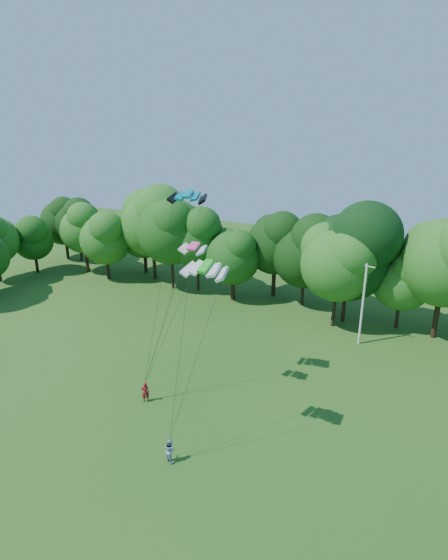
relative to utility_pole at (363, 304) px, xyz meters
The scene contains 9 objects.
ground 30.85m from the utility_pole, 100.56° to the right, with size 160.00×160.00×0.00m, color #214E15.
utility_pole is the anchor object (origin of this frame).
kite_flyer_left 22.80m from the utility_pole, 124.39° to the right, with size 0.63×0.41×1.73m, color maroon.
kite_flyer_right 24.44m from the utility_pole, 106.92° to the right, with size 0.83×0.65×1.71m, color #90A6C7.
kite_teal 21.70m from the utility_pole, 126.15° to the right, with size 3.05×1.93×0.54m.
kite_green 22.74m from the utility_pole, 106.17° to the right, with size 2.91×1.40×0.62m.
kite_pink 20.18m from the utility_pole, 121.85° to the right, with size 2.15×1.17×0.48m.
tree_back_west 35.42m from the utility_pole, 166.11° to the left, with size 8.20×8.20×11.93m.
tree_back_center 7.41m from the utility_pole, 121.17° to the left, with size 10.20×10.20×14.84m.
Camera 1 is at (12.99, -11.92, 20.63)m, focal length 28.00 mm.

